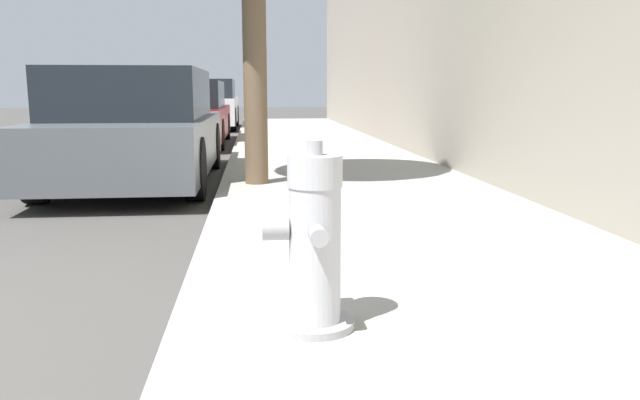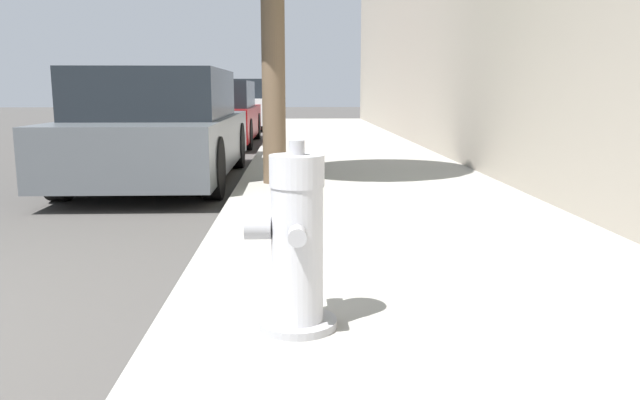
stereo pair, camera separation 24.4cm
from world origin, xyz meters
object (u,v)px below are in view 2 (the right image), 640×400
Objects in this scene: fire_hydrant at (296,245)px; parked_car_mid at (215,114)px; parked_car_near at (161,128)px; parked_car_far at (242,105)px.

parked_car_mid is at bearing 98.91° from fire_hydrant.
parked_car_near is 11.14m from parked_car_far.
parked_car_mid is at bearing -90.97° from parked_car_far.
parked_car_near is at bearing -90.41° from parked_car_far.
parked_car_near is (-1.71, 5.43, 0.17)m from fire_hydrant.
parked_car_near is 1.10× the size of parked_car_far.
parked_car_mid is 1.09× the size of parked_car_far.
fire_hydrant is 0.20× the size of parked_car_far.
fire_hydrant is at bearing -84.37° from parked_car_far.
parked_car_far is at bearing 95.63° from fire_hydrant.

